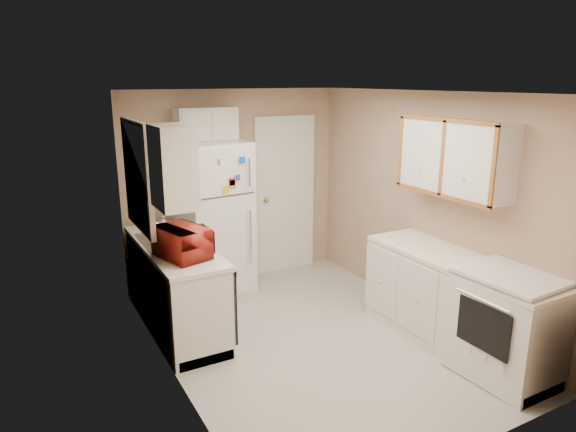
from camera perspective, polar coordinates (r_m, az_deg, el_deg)
floor at (r=5.29m, az=2.67°, el=-13.37°), size 3.80×3.80×0.00m
ceiling at (r=4.66m, az=3.04°, el=13.58°), size 3.80×3.80×0.00m
wall_left at (r=4.31m, az=-13.28°, el=-3.19°), size 3.80×3.80×0.00m
wall_right at (r=5.68m, az=14.99°, el=1.10°), size 3.80×3.80×0.00m
wall_back at (r=6.49m, az=-5.96°, el=3.23°), size 2.80×2.80×0.00m
wall_front at (r=3.46m, az=19.69°, el=-8.25°), size 2.80×2.80×0.00m
left_counter at (r=5.45m, az=-12.36°, el=-7.61°), size 0.60×1.80×0.90m
dishwasher at (r=5.00m, az=-7.15°, el=-9.03°), size 0.03×0.58×0.72m
sink at (r=5.45m, az=-13.05°, el=-3.07°), size 0.54×0.74×0.16m
microwave at (r=4.86m, az=-11.64°, el=-2.84°), size 0.59×0.43×0.35m
soap_bottle at (r=5.71m, az=-13.68°, el=-0.81°), size 0.10×0.10×0.18m
window_blinds at (r=5.21m, az=-16.28°, el=4.30°), size 0.10×0.98×1.08m
upper_cabinet_left at (r=4.41m, az=-12.65°, el=5.32°), size 0.30×0.45×0.70m
refrigerator at (r=6.14m, az=-8.29°, el=-0.29°), size 0.83×0.81×1.82m
cabinet_over_fridge at (r=6.09m, az=-9.13°, el=9.97°), size 0.70×0.30×0.40m
interior_door at (r=6.79m, az=-0.34°, el=2.28°), size 0.86×0.06×2.08m
right_counter at (r=5.18m, az=18.11°, el=-9.27°), size 0.60×2.00×0.90m
stove at (r=4.86m, az=23.01°, el=-11.09°), size 0.68×0.82×0.95m
upper_cabinet_right at (r=5.12m, az=18.06°, el=6.24°), size 0.30×1.20×0.70m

